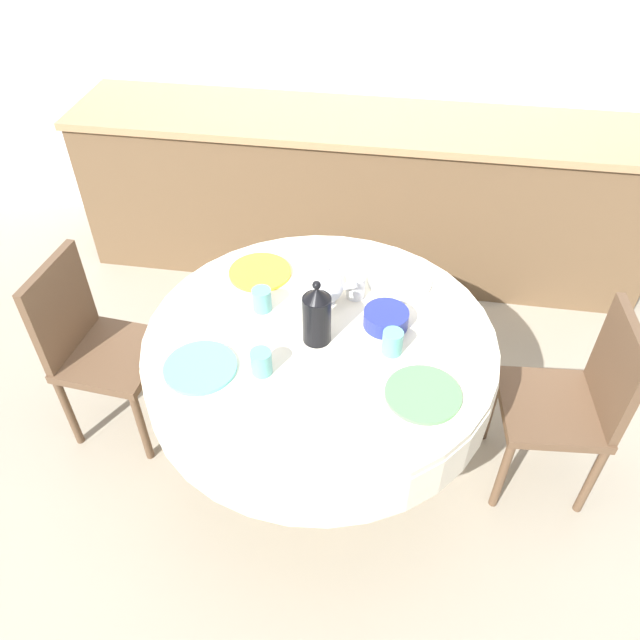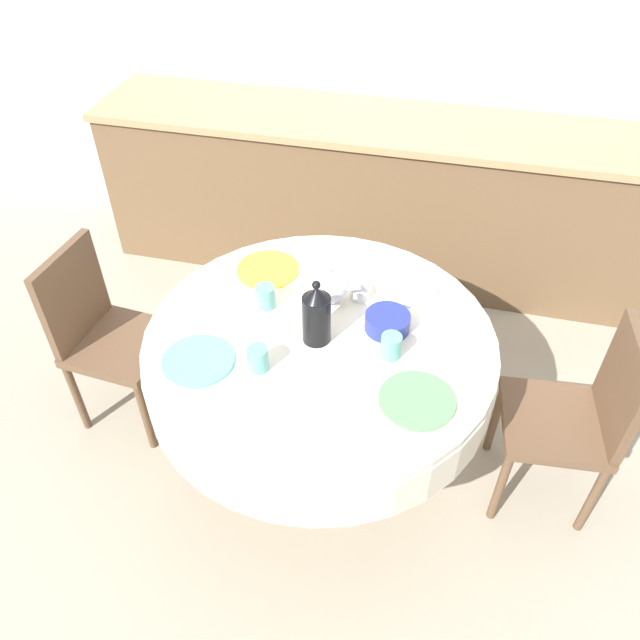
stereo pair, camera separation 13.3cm
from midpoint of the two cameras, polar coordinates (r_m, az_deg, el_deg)
The scene contains 17 objects.
ground_plane at distance 2.90m, azimuth 1.34°, elevation -12.52°, with size 12.00×12.00×0.00m, color #9E937F.
wall_back at distance 3.69m, azimuth 8.67°, elevation 24.90°, with size 7.00×0.05×2.60m.
kitchen_counter at distance 3.72m, azimuth 6.70°, elevation 11.13°, with size 3.24×0.64×0.93m.
dining_table at distance 2.41m, azimuth 1.58°, elevation -3.65°, with size 1.33×1.33×0.77m.
chair_left at distance 2.63m, azimuth 23.93°, elevation -7.91°, with size 0.43×0.43×0.89m.
chair_right at distance 2.88m, azimuth -17.94°, elevation -0.93°, with size 0.43×0.43×0.89m.
plate_near_left at distance 2.25m, azimuth -9.42°, elevation -3.73°, with size 0.26×0.26×0.01m, color #60BCB7.
cup_near_left at distance 2.18m, azimuth -3.98°, elevation -3.60°, with size 0.07×0.07×0.09m, color #5BA39E.
plate_near_right at distance 2.13m, azimuth 10.62°, elevation -7.27°, with size 0.26×0.26×0.01m, color #5BA85B.
cup_near_right at distance 2.24m, azimuth 8.20°, elevation -2.43°, with size 0.07×0.07×0.09m, color #5BA39E.
plate_far_left at distance 2.62m, azimuth -3.37°, elevation 4.60°, with size 0.26×0.26×0.01m, color yellow.
cup_far_left at distance 2.42m, azimuth -3.45°, elevation 2.10°, with size 0.07×0.07×0.09m, color #5BA39E.
plate_far_right at distance 2.57m, azimuth 9.35°, elevation 3.08°, with size 0.26×0.26×0.01m, color white.
cup_far_right at distance 2.47m, azimuth 5.24°, elevation 2.85°, with size 0.07×0.07×0.09m, color white.
coffee_carafe at distance 2.23m, azimuth 1.38°, elevation 0.43°, with size 0.10×0.10×0.27m.
teapot at distance 2.41m, azimuth 2.49°, elevation 3.06°, with size 0.19×0.14×0.18m.
fruit_bowl at distance 2.35m, azimuth 7.80°, elevation -0.22°, with size 0.17×0.17×0.07m, color navy.
Camera 2 is at (0.39, -1.64, 2.37)m, focal length 35.00 mm.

